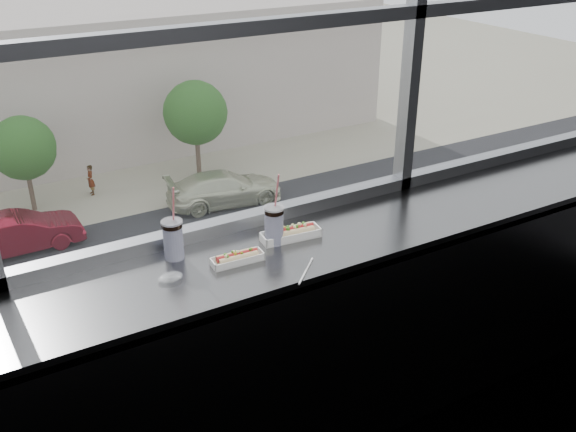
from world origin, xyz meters
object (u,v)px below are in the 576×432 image
tree_center (23,148)px  hotdog_tray_left (237,258)px  pedestrian_c (90,177)px  tree_right (195,113)px  soda_cup_right (274,223)px  car_far_c (224,183)px  car_near_e (394,229)px  car_near_d (244,274)px  loose_straw (306,271)px  soda_cup_left (173,238)px  car_near_c (70,325)px  car_far_b (19,227)px  wrapper (170,277)px  hotdog_tray_right (291,233)px

tree_center → hotdog_tray_left: bearing=-94.7°
pedestrian_c → tree_right: 6.27m
soda_cup_right → car_far_c: (10.38, 24.21, -11.05)m
car_near_e → car_near_d: (-6.99, 0.00, -0.07)m
soda_cup_right → loose_straw: bearing=-91.3°
car_near_d → car_far_c: car_far_c is taller
soda_cup_left → car_near_d: size_ratio=0.05×
loose_straw → car_far_c: (10.39, 24.50, -10.95)m
car_near_c → pedestrian_c: (3.79, 12.42, -0.10)m
hotdog_tray_left → car_far_c: bearing=69.2°
soda_cup_right → loose_straw: (-0.01, -0.28, -0.09)m
hotdog_tray_left → car_near_d: 21.13m
tree_center → car_far_b: bearing=-106.6°
car_near_e → pedestrian_c: car_near_e is taller
soda_cup_left → tree_center: bearing=84.9°
car_near_e → tree_center: 17.38m
soda_cup_right → wrapper: (-0.51, -0.07, -0.08)m
soda_cup_right → car_near_c: 19.69m
hotdog_tray_right → wrapper: (-0.59, -0.06, -0.01)m
soda_cup_right → car_far_b: 26.62m
soda_cup_right → car_far_c: bearing=66.8°
soda_cup_left → hotdog_tray_right: bearing=-10.5°
soda_cup_left → car_far_b: 26.55m
hotdog_tray_left → soda_cup_right: size_ratio=0.68×
car_near_c → hotdog_tray_left: bearing=171.4°
loose_straw → car_near_d: 21.20m
hotdog_tray_right → tree_center: bearing=91.9°
car_near_d → tree_center: bearing=31.7°
hotdog_tray_right → car_far_b: size_ratio=0.04×
soda_cup_left → pedestrian_c: size_ratio=0.18×
pedestrian_c → car_near_e: bearing=37.4°
hotdog_tray_left → tree_right: hotdog_tray_left is taller
soda_cup_right → car_near_e: soda_cup_right is taller
car_far_c → loose_straw: bearing=164.1°
pedestrian_c → car_far_c: bearing=50.6°
car_far_b → tree_right: (9.79, 4.00, 2.40)m
soda_cup_right → loose_straw: size_ratio=1.58×
car_near_c → car_far_c: size_ratio=0.94×
hotdog_tray_right → car_near_d: size_ratio=0.04×
car_near_c → car_far_b: car_far_b is taller
car_near_c → tree_right: (9.49, 12.00, 2.49)m
wrapper → car_near_e: bearing=47.3°
car_near_c → tree_center: size_ratio=1.30×
car_near_e → tree_right: tree_right is taller
soda_cup_left → pedestrian_c: 31.14m
car_near_e → pedestrian_c: size_ratio=3.56×
soda_cup_left → tree_right: size_ratio=0.06×
hotdog_tray_right → loose_straw: (-0.09, -0.28, -0.02)m
car_far_b → tree_center: tree_center is taller
car_far_c → car_near_c: bearing=138.1°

